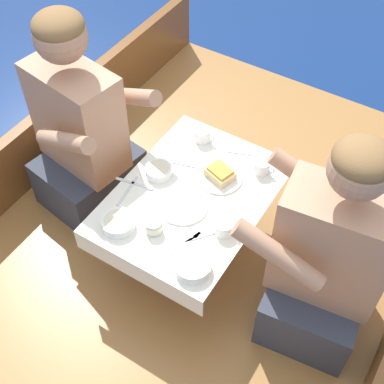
{
  "coord_description": "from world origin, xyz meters",
  "views": [
    {
      "loc": [
        0.75,
        -1.12,
        2.31
      ],
      "look_at": [
        0.0,
        0.07,
        0.66
      ],
      "focal_mm": 50.0,
      "sensor_mm": 36.0,
      "label": 1
    }
  ],
  "objects_px": {
    "coffee_cup_port": "(262,167)",
    "tin_can": "(154,226)",
    "person_port": "(82,134)",
    "coffee_cup_starboard": "(203,135)",
    "coffee_cup_center": "(225,227)",
    "sandwich": "(220,173)",
    "person_starboard": "(326,262)"
  },
  "relations": [
    {
      "from": "person_port",
      "to": "sandwich",
      "type": "bearing_deg",
      "value": 19.45
    },
    {
      "from": "coffee_cup_starboard",
      "to": "tin_can",
      "type": "relative_size",
      "value": 1.47
    },
    {
      "from": "person_port",
      "to": "tin_can",
      "type": "bearing_deg",
      "value": -15.1
    },
    {
      "from": "coffee_cup_starboard",
      "to": "tin_can",
      "type": "bearing_deg",
      "value": -79.25
    },
    {
      "from": "person_port",
      "to": "sandwich",
      "type": "xyz_separation_m",
      "value": [
        0.64,
        0.12,
        0.0
      ]
    },
    {
      "from": "coffee_cup_starboard",
      "to": "tin_can",
      "type": "xyz_separation_m",
      "value": [
        0.1,
        -0.53,
        -0.0
      ]
    },
    {
      "from": "sandwich",
      "to": "coffee_cup_port",
      "type": "distance_m",
      "value": 0.18
    },
    {
      "from": "coffee_cup_center",
      "to": "coffee_cup_starboard",
      "type": "bearing_deg",
      "value": 130.49
    },
    {
      "from": "person_port",
      "to": "person_starboard",
      "type": "distance_m",
      "value": 1.19
    },
    {
      "from": "person_port",
      "to": "person_starboard",
      "type": "relative_size",
      "value": 1.02
    },
    {
      "from": "person_port",
      "to": "coffee_cup_port",
      "type": "xyz_separation_m",
      "value": [
        0.77,
        0.24,
        0.0
      ]
    },
    {
      "from": "coffee_cup_port",
      "to": "person_port",
      "type": "bearing_deg",
      "value": -162.53
    },
    {
      "from": "sandwich",
      "to": "tin_can",
      "type": "distance_m",
      "value": 0.38
    },
    {
      "from": "tin_can",
      "to": "coffee_cup_center",
      "type": "bearing_deg",
      "value": 30.55
    },
    {
      "from": "person_starboard",
      "to": "tin_can",
      "type": "relative_size",
      "value": 14.88
    },
    {
      "from": "person_starboard",
      "to": "sandwich",
      "type": "height_order",
      "value": "person_starboard"
    },
    {
      "from": "person_port",
      "to": "coffee_cup_center",
      "type": "distance_m",
      "value": 0.81
    },
    {
      "from": "coffee_cup_port",
      "to": "tin_can",
      "type": "bearing_deg",
      "value": -112.96
    },
    {
      "from": "sandwich",
      "to": "coffee_cup_center",
      "type": "relative_size",
      "value": 1.3
    },
    {
      "from": "person_port",
      "to": "coffee_cup_port",
      "type": "height_order",
      "value": "person_port"
    },
    {
      "from": "coffee_cup_center",
      "to": "tin_can",
      "type": "xyz_separation_m",
      "value": [
        -0.23,
        -0.14,
        -0.0
      ]
    },
    {
      "from": "sandwich",
      "to": "coffee_cup_port",
      "type": "xyz_separation_m",
      "value": [
        0.13,
        0.13,
        -0.0
      ]
    },
    {
      "from": "person_starboard",
      "to": "coffee_cup_starboard",
      "type": "bearing_deg",
      "value": -30.85
    },
    {
      "from": "person_port",
      "to": "sandwich",
      "type": "height_order",
      "value": "person_port"
    },
    {
      "from": "coffee_cup_center",
      "to": "coffee_cup_port",
      "type": "bearing_deg",
      "value": 93.79
    },
    {
      "from": "coffee_cup_port",
      "to": "person_starboard",
      "type": "bearing_deg",
      "value": -34.84
    },
    {
      "from": "coffee_cup_port",
      "to": "tin_can",
      "type": "relative_size",
      "value": 1.42
    },
    {
      "from": "coffee_cup_starboard",
      "to": "coffee_cup_port",
      "type": "bearing_deg",
      "value": -6.18
    },
    {
      "from": "person_starboard",
      "to": "coffee_cup_starboard",
      "type": "distance_m",
      "value": 0.79
    },
    {
      "from": "tin_can",
      "to": "coffee_cup_port",
      "type": "bearing_deg",
      "value": 67.04
    },
    {
      "from": "person_port",
      "to": "coffee_cup_port",
      "type": "relative_size",
      "value": 10.7
    },
    {
      "from": "coffee_cup_center",
      "to": "tin_can",
      "type": "height_order",
      "value": "coffee_cup_center"
    }
  ]
}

